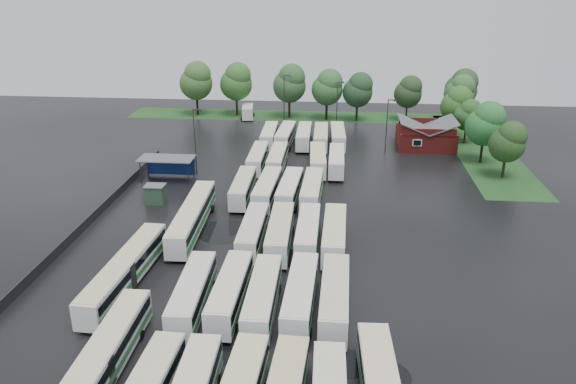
{
  "coord_description": "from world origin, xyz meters",
  "views": [
    {
      "loc": [
        8.35,
        -56.46,
        29.25
      ],
      "look_at": [
        2.0,
        12.0,
        2.5
      ],
      "focal_mm": 35.0,
      "sensor_mm": 36.0,
      "label": 1
    }
  ],
  "objects": [
    {
      "name": "bus_r1c1",
      "position": [
        -1.16,
        -12.11,
        1.77
      ],
      "size": [
        2.56,
        11.61,
        3.23
      ],
      "rotation": [
        0.0,
        0.0,
        -0.01
      ],
      "color": "silver",
      "rests_on": "ground"
    },
    {
      "name": "artic_bus_west_a",
      "position": [
        -8.98,
        -23.05,
        1.76
      ],
      "size": [
        2.56,
        17.11,
        3.17
      ],
      "rotation": [
        0.0,
        0.0,
        0.01
      ],
      "color": "silver",
      "rests_on": "ground"
    },
    {
      "name": "tree_north_5",
      "position": [
        22.8,
        62.77,
        6.25
      ],
      "size": [
        5.86,
        5.86,
        9.71
      ],
      "color": "#392515",
      "rests_on": "ground"
    },
    {
      "name": "lamp_post_ne",
      "position": [
        16.73,
        38.88,
        5.5
      ],
      "size": [
        1.46,
        0.28,
        9.47
      ],
      "color": "#2D2D30",
      "rests_on": "ground"
    },
    {
      "name": "lamp_post_nw",
      "position": [
        -13.43,
        24.96,
        6.01
      ],
      "size": [
        1.59,
        0.31,
        10.35
      ],
      "color": "#2D2D30",
      "rests_on": "ground"
    },
    {
      "name": "artic_bus_west_c",
      "position": [
        -12.3,
        -9.11,
        1.77
      ],
      "size": [
        3.28,
        17.26,
        3.18
      ],
      "rotation": [
        0.0,
        0.0,
        -0.05
      ],
      "color": "silver",
      "rests_on": "ground"
    },
    {
      "name": "lamp_post_back_e",
      "position": [
        8.02,
        55.08,
        5.5
      ],
      "size": [
        1.46,
        0.28,
        9.47
      ],
      "color": "#2D2D30",
      "rests_on": "ground"
    },
    {
      "name": "tree_east_4",
      "position": [
        33.08,
        61.31,
        6.64
      ],
      "size": [
        6.23,
        6.23,
        10.33
      ],
      "color": "black",
      "rests_on": "ground"
    },
    {
      "name": "ground",
      "position": [
        0.0,
        0.0,
        0.0
      ],
      "size": [
        160.0,
        160.0,
        0.0
      ],
      "primitive_type": "plane",
      "color": "black",
      "rests_on": "ground"
    },
    {
      "name": "tree_north_1",
      "position": [
        -14.07,
        64.35,
        7.51
      ],
      "size": [
        7.04,
        7.04,
        11.67
      ],
      "color": "black",
      "rests_on": "ground"
    },
    {
      "name": "bus_r1c2",
      "position": [
        1.97,
        -12.73,
        1.78
      ],
      "size": [
        2.59,
        11.68,
        3.24
      ],
      "rotation": [
        0.0,
        0.0,
        0.01
      ],
      "color": "silver",
      "rests_on": "ground"
    },
    {
      "name": "bus_r3c2",
      "position": [
        1.97,
        14.8,
        1.76
      ],
      "size": [
        2.99,
        11.63,
        3.21
      ],
      "rotation": [
        0.0,
        0.0,
        -0.05
      ],
      "color": "silver",
      "rests_on": "ground"
    },
    {
      "name": "bus_r1c4",
      "position": [
        8.51,
        -12.21,
        1.82
      ],
      "size": [
        2.69,
        11.9,
        3.3
      ],
      "rotation": [
        0.0,
        0.0,
        -0.01
      ],
      "color": "silver",
      "rests_on": "ground"
    },
    {
      "name": "brick_building",
      "position": [
        24.0,
        42.77,
        1.87
      ],
      "size": [
        10.07,
        8.6,
        5.39
      ],
      "color": "maroon",
      "rests_on": "ground"
    },
    {
      "name": "bus_r4c1",
      "position": [
        -1.23,
        28.15,
        1.72
      ],
      "size": [
        2.44,
        11.26,
        3.13
      ],
      "rotation": [
        0.0,
        0.0,
        0.0
      ],
      "color": "silver",
      "rests_on": "ground"
    },
    {
      "name": "tree_east_2",
      "position": [
        31.87,
        46.5,
        5.31
      ],
      "size": [
        4.99,
        4.99,
        8.26
      ],
      "color": "#352414",
      "rests_on": "ground"
    },
    {
      "name": "puddle_1",
      "position": [
        9.76,
        -19.14,
        0.0
      ],
      "size": [
        3.74,
        3.74,
        0.01
      ],
      "primitive_type": "cylinder",
      "color": "black",
      "rests_on": "ground"
    },
    {
      "name": "bus_r1c0",
      "position": [
        -4.58,
        -12.66,
        1.79
      ],
      "size": [
        2.9,
        11.74,
        3.25
      ],
      "rotation": [
        0.0,
        0.0,
        0.04
      ],
      "color": "silver",
      "rests_on": "ground"
    },
    {
      "name": "west_fence",
      "position": [
        -22.2,
        8.0,
        0.6
      ],
      "size": [
        0.1,
        50.0,
        1.2
      ],
      "primitive_type": "cube",
      "color": "#2D2D30",
      "rests_on": "ground"
    },
    {
      "name": "bus_r5c1",
      "position": [
        -1.25,
        42.01,
        1.77
      ],
      "size": [
        2.97,
        11.67,
        3.22
      ],
      "rotation": [
        0.0,
        0.0,
        -0.05
      ],
      "color": "silver",
      "rests_on": "ground"
    },
    {
      "name": "bus_r2c2",
      "position": [
        2.11,
        0.87,
        1.82
      ],
      "size": [
        2.78,
        11.92,
        3.3
      ],
      "rotation": [
        0.0,
        0.0,
        0.02
      ],
      "color": "silver",
      "rests_on": "ground"
    },
    {
      "name": "bus_r5c2",
      "position": [
        2.12,
        42.08,
        1.75
      ],
      "size": [
        2.61,
        11.45,
        3.18
      ],
      "rotation": [
        0.0,
        0.0,
        0.02
      ],
      "color": "silver",
      "rests_on": "ground"
    },
    {
      "name": "tree_north_4",
      "position": [
        12.27,
        61.55,
        6.71
      ],
      "size": [
        6.3,
        6.3,
        10.43
      ],
      "color": "black",
      "rests_on": "ground"
    },
    {
      "name": "tree_north_2",
      "position": [
        -2.25,
        63.01,
        7.55
      ],
      "size": [
        7.09,
        7.09,
        11.74
      ],
      "color": "black",
      "rests_on": "ground"
    },
    {
      "name": "grass_strip_east",
      "position": [
        34.0,
        42.8,
        0.01
      ],
      "size": [
        10.0,
        50.0,
        0.01
      ],
      "primitive_type": "cube",
      "color": "#194217",
      "rests_on": "ground"
    },
    {
      "name": "grass_strip_north",
      "position": [
        2.0,
        64.8,
        0.01
      ],
      "size": [
        80.0,
        10.0,
        0.01
      ],
      "primitive_type": "cube",
      "color": "#194217",
      "rests_on": "ground"
    },
    {
      "name": "artic_bus_west_b",
      "position": [
        -8.97,
        4.5,
        1.83
      ],
      "size": [
        3.18,
        17.86,
        3.3
      ],
      "rotation": [
        0.0,
        0.0,
        0.04
      ],
      "color": "silver",
      "rests_on": "ground"
    },
    {
      "name": "bus_r4c0",
      "position": [
        -4.37,
        28.26,
        1.72
      ],
      "size": [
        2.57,
        11.3,
        3.13
      ],
      "rotation": [
        0.0,
        0.0,
        0.02
      ],
      "color": "silver",
      "rests_on": "ground"
    },
    {
      "name": "tree_east_3",
      "position": [
        30.66,
        51.28,
        6.3
      ],
      "size": [
        5.92,
        5.92,
        9.8
      ],
      "color": "#312617",
      "rests_on": "ground"
    },
    {
      "name": "utility_hut",
      "position": [
        -16.2,
        12.6,
        1.32
      ],
      "size": [
        2.7,
        2.2,
        2.62
      ],
      "color": "#243F29",
      "rests_on": "ground"
    },
    {
      "name": "wash_shed",
      "position": [
        -17.2,
        22.02,
        2.99
      ],
      "size": [
        8.2,
        4.2,
        3.58
      ],
      "color": "#2D2D30",
      "rests_on": "ground"
    },
    {
      "name": "bus_r2c1",
      "position": [
        -1.05,
        1.17,
        1.73
      ],
      "size": [
        2.45,
        11.3,
        3.14
      ],
      "rotation": [
        0.0,
        0.0,
        0.0
      ],
      "color": "silver",
      "rests_on": "ground"
    },
    {
      "name": "puddle_4",
      "position": [
        12.79,
        -20.4,
        0.0
      ],
      "size": [
        3.75,
        3.75,
        0.01
      ],
      "primitive_type": "cylinder",
      "color": "black",
      "rests_on": "ground"
    },
    {
      "name": "minibus",
      "position": [
        -11.39,
        61.73,
        1.5
      ],
      "size": [
        3.08,
        6.43,
        2.7
      ],
      "rotation": [
        0.0,
        0.0,
        0.13
      ],
      "color": "silver",
      "rests_on": "ground"
    },
    {
      "name": "bus_r4c3",
      "position": [
        5.25,
        28.17,
        1.78
      ],
      "size": [
        3.04,
        11.71,
        3.23
      ],
      "rotation": [
        0.0,
        0.0,
        0.05
      ],
      "color": "silver",
      "rests_on": "ground"
    },
    {
      "name": "tree_east_0",
      "position": [
        33.9,
        27.5,
        5.78
      ],
      "size": [
        5.43,
        5.43,
        8.99
      ],
      "color": "black",
      "rests_on": "ground"
    },
    {
      "name": "puddle_0",
      "position": [
        -2.0,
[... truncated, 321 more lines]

